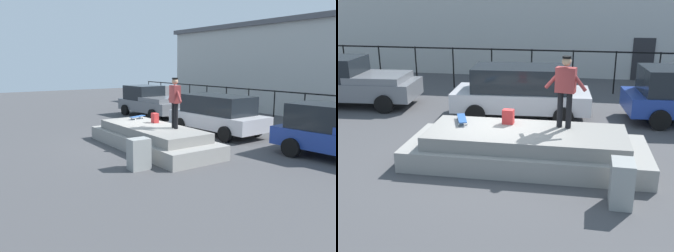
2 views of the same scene
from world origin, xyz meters
The scene contains 9 objects.
ground_plane centered at (0.00, 0.00, 0.00)m, with size 60.00×60.00×0.00m, color #424244.
concrete_ledge centered at (0.71, -0.44, 0.38)m, with size 5.85×2.25×0.83m.
skateboarder centered at (1.60, -0.03, 1.86)m, with size 1.03×0.34×1.76m.
skateboard centered at (-1.00, -0.05, 0.93)m, with size 0.46×0.81×0.12m.
backpack centered at (0.20, 0.03, 1.01)m, with size 0.28×0.20×0.37m, color red.
car_grey_pickup_near centered at (-6.29, 3.81, 0.89)m, with size 4.61×2.36×1.78m.
car_silver_hatchback_mid centered at (0.08, 3.34, 0.91)m, with size 4.57×2.34×1.71m.
utility_box centered at (2.81, -2.19, 0.46)m, with size 0.44×0.60×0.92m, color gray.
fence_row centered at (0.00, 7.22, 1.20)m, with size 24.06×0.06×1.76m.
Camera 1 is at (11.62, -7.22, 3.05)m, focal length 38.22 mm.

